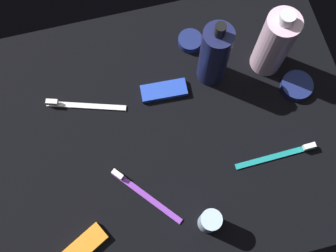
% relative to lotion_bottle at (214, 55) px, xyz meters
% --- Properties ---
extents(ground_plane, '(0.84, 0.64, 0.01)m').
position_rel_lotion_bottle_xyz_m(ground_plane, '(-0.13, -0.11, -0.10)').
color(ground_plane, black).
extents(lotion_bottle, '(0.06, 0.06, 0.20)m').
position_rel_lotion_bottle_xyz_m(lotion_bottle, '(0.00, 0.00, 0.00)').
color(lotion_bottle, '#191E48').
rests_on(lotion_bottle, ground_plane).
extents(bodywash_bottle, '(0.07, 0.07, 0.20)m').
position_rel_lotion_bottle_xyz_m(bodywash_bottle, '(0.13, -0.00, -0.00)').
color(bodywash_bottle, silver).
rests_on(bodywash_bottle, ground_plane).
extents(deodorant_stick, '(0.04, 0.04, 0.09)m').
position_rel_lotion_bottle_xyz_m(deodorant_stick, '(-0.10, -0.33, -0.05)').
color(deodorant_stick, silver).
rests_on(deodorant_stick, ground_plane).
extents(toothbrush_teal, '(0.18, 0.02, 0.02)m').
position_rel_lotion_bottle_xyz_m(toothbrush_teal, '(0.09, -0.23, -0.08)').
color(toothbrush_teal, teal).
rests_on(toothbrush_teal, ground_plane).
extents(toothbrush_purple, '(0.12, 0.15, 0.02)m').
position_rel_lotion_bottle_xyz_m(toothbrush_purple, '(-0.22, -0.23, -0.08)').
color(toothbrush_purple, purple).
rests_on(toothbrush_purple, ground_plane).
extents(toothbrush_white, '(0.18, 0.07, 0.02)m').
position_rel_lotion_bottle_xyz_m(toothbrush_white, '(-0.30, -0.01, -0.08)').
color(toothbrush_white, white).
rests_on(toothbrush_white, ground_plane).
extents(snack_bar_blue, '(0.11, 0.05, 0.01)m').
position_rel_lotion_bottle_xyz_m(snack_bar_blue, '(-0.12, -0.02, -0.08)').
color(snack_bar_blue, blue).
rests_on(snack_bar_blue, ground_plane).
extents(snack_bar_orange, '(0.11, 0.08, 0.01)m').
position_rel_lotion_bottle_xyz_m(snack_bar_orange, '(-0.36, -0.31, -0.08)').
color(snack_bar_orange, orange).
rests_on(snack_bar_orange, ground_plane).
extents(cream_tin_left, '(0.06, 0.06, 0.02)m').
position_rel_lotion_bottle_xyz_m(cream_tin_left, '(-0.03, 0.09, -0.08)').
color(cream_tin_left, navy).
rests_on(cream_tin_left, ground_plane).
extents(cream_tin_right, '(0.07, 0.07, 0.02)m').
position_rel_lotion_bottle_xyz_m(cream_tin_right, '(0.18, -0.08, -0.08)').
color(cream_tin_right, navy).
rests_on(cream_tin_right, ground_plane).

